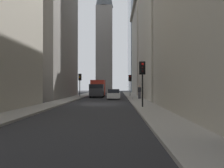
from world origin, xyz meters
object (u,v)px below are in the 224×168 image
pedestrian (139,91)px  discarded_bottle (132,99)px  sedan_white (114,94)px  delivery_truck (98,88)px  traffic_light_midblock (80,80)px  traffic_light_far_junction (130,80)px  traffic_light_foreground (142,73)px

pedestrian → discarded_bottle: 2.89m
sedan_white → delivery_truck: bearing=24.5°
traffic_light_midblock → pedestrian: traffic_light_midblock is taller
discarded_bottle → traffic_light_far_junction: bearing=-1.4°
traffic_light_midblock → delivery_truck: bearing=-60.0°
traffic_light_midblock → discarded_bottle: size_ratio=13.76×
sedan_white → pedestrian: bearing=-115.5°
delivery_truck → traffic_light_foreground: 21.11m
pedestrian → traffic_light_midblock: bearing=55.8°
traffic_light_far_junction → traffic_light_midblock: bearing=105.4°
traffic_light_far_junction → pedestrian: bearing=-174.4°
delivery_truck → traffic_light_far_junction: (0.67, -5.48, 1.33)m
traffic_light_foreground → traffic_light_far_junction: size_ratio=1.05×
delivery_truck → traffic_light_foreground: bearing=-165.1°
delivery_truck → pedestrian: 10.06m
traffic_light_midblock → discarded_bottle: traffic_light_midblock is taller
delivery_truck → traffic_light_far_junction: bearing=-83.0°
delivery_truck → traffic_light_foreground: traffic_light_foreground is taller
traffic_light_midblock → traffic_light_far_junction: (2.29, -8.29, -0.08)m
discarded_bottle → pedestrian: bearing=-23.9°
pedestrian → discarded_bottle: (-2.52, 1.11, -0.88)m
traffic_light_midblock → sedan_white: bearing=-128.9°
pedestrian → delivery_truck: bearing=38.9°
traffic_light_midblock → discarded_bottle: (-8.72, -8.01, -2.62)m
sedan_white → discarded_bottle: 4.86m
traffic_light_midblock → discarded_bottle: 12.12m
sedan_white → discarded_bottle: bearing=-150.2°
delivery_truck → sedan_white: 6.79m
discarded_bottle → traffic_light_foreground: bearing=-178.7°
delivery_truck → traffic_light_far_junction: size_ratio=1.79×
traffic_light_foreground → pedestrian: 12.69m
sedan_white → traffic_light_midblock: traffic_light_midblock is taller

